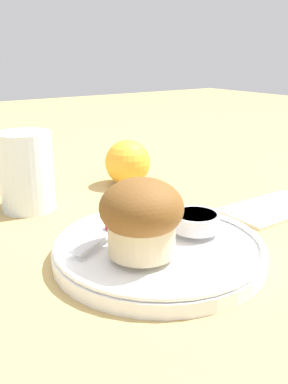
{
  "coord_description": "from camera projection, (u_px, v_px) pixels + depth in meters",
  "views": [
    {
      "loc": [
        -0.22,
        -0.31,
        0.2
      ],
      "look_at": [
        0.03,
        0.05,
        0.06
      ],
      "focal_mm": 40.0,
      "sensor_mm": 36.0,
      "label": 1
    }
  ],
  "objects": [
    {
      "name": "muffin",
      "position": [
        142.0,
        216.0,
        0.39
      ],
      "size": [
        0.08,
        0.08,
        0.07
      ],
      "color": "beige",
      "rests_on": "plate"
    },
    {
      "name": "folded_napkin",
      "position": [
        273.0,
        207.0,
        0.56
      ],
      "size": [
        0.14,
        0.08,
        0.01
      ],
      "color": "beige",
      "rests_on": "ground_plane"
    },
    {
      "name": "butter_knife",
      "position": [
        126.0,
        220.0,
        0.47
      ],
      "size": [
        0.17,
        0.1,
        0.0
      ],
      "rotation": [
        0.0,
        0.0,
        0.47
      ],
      "color": "silver",
      "rests_on": "plate"
    },
    {
      "name": "berry_pair",
      "position": [
        118.0,
        224.0,
        0.45
      ],
      "size": [
        0.03,
        0.01,
        0.01
      ],
      "color": "#B7192D",
      "rests_on": "plate"
    },
    {
      "name": "ground_plane",
      "position": [
        147.0,
        262.0,
        0.42
      ],
      "size": [
        3.0,
        3.0,
        0.0
      ],
      "primitive_type": "plane",
      "color": "tan"
    },
    {
      "name": "cream_ramekin",
      "position": [
        195.0,
        220.0,
        0.45
      ],
      "size": [
        0.05,
        0.05,
        0.02
      ],
      "color": "silver",
      "rests_on": "plate"
    },
    {
      "name": "juice_glass",
      "position": [
        26.0,
        171.0,
        0.55
      ],
      "size": [
        0.07,
        0.07,
        0.1
      ],
      "color": "silver",
      "rests_on": "ground_plane"
    },
    {
      "name": "orange_fruit",
      "position": [
        128.0,
        162.0,
        0.66
      ],
      "size": [
        0.07,
        0.07,
        0.07
      ],
      "color": "#F4A82D",
      "rests_on": "ground_plane"
    },
    {
      "name": "plate",
      "position": [
        160.0,
        249.0,
        0.43
      ],
      "size": [
        0.21,
        0.21,
        0.02
      ],
      "color": "white",
      "rests_on": "ground_plane"
    }
  ]
}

